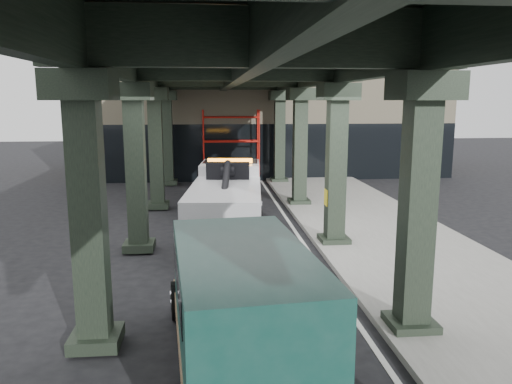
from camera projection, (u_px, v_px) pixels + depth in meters
ground at (258, 270)px, 13.46m from camera, size 90.00×90.00×0.00m
sidewalk at (392, 242)px, 15.83m from camera, size 5.00×40.00×0.15m
lane_stripe at (305, 246)px, 15.58m from camera, size 0.12×38.00×0.01m
viaduct at (237, 67)px, 14.39m from camera, size 7.40×32.00×6.40m
building at (257, 108)px, 32.50m from camera, size 22.00×10.00×8.00m
scaffolding at (231, 144)px, 27.41m from camera, size 3.08×0.88×4.00m
tow_truck at (228, 198)px, 16.86m from camera, size 2.87×7.85×2.52m
towed_van at (240, 304)px, 8.20m from camera, size 2.62×5.65×2.22m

